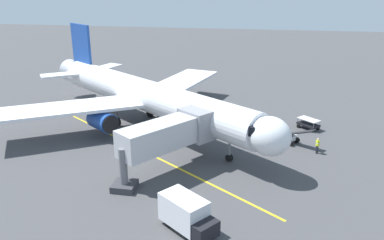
% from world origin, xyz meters
% --- Properties ---
extents(ground_plane, '(220.00, 220.00, 0.00)m').
position_xyz_m(ground_plane, '(0.00, 0.00, 0.00)').
color(ground_plane, '#424244').
extents(apron_lead_in_line, '(32.50, 23.71, 0.01)m').
position_xyz_m(apron_lead_in_line, '(-0.04, 5.31, 0.01)').
color(apron_lead_in_line, yellow).
rests_on(apron_lead_in_line, ground).
extents(airplane, '(34.87, 31.32, 11.50)m').
position_xyz_m(airplane, '(0.19, -0.85, 4.00)').
color(airplane, white).
rests_on(airplane, ground).
extents(jet_bridge, '(8.46, 10.35, 5.40)m').
position_xyz_m(jet_bridge, '(-5.78, 10.12, 3.76)').
color(jet_bridge, '#B7B7BC').
rests_on(jet_bridge, ground).
extents(ground_crew_marshaller, '(0.39, 0.47, 1.71)m').
position_xyz_m(ground_crew_marshaller, '(-19.94, 3.67, 0.89)').
color(ground_crew_marshaller, '#23232D').
rests_on(ground_crew_marshaller, ground).
extents(belt_loader_near_nose, '(4.43, 3.62, 2.32)m').
position_xyz_m(belt_loader_near_nose, '(-16.97, 1.15, 0.71)').
color(belt_loader_near_nose, white).
rests_on(belt_loader_near_nose, ground).
extents(box_truck_portside, '(4.84, 4.34, 2.62)m').
position_xyz_m(box_truck_portside, '(-9.10, 19.62, 1.39)').
color(box_truck_portside, black).
rests_on(box_truck_portside, ground).
extents(baggage_cart_starboard_side, '(2.86, 2.79, 1.27)m').
position_xyz_m(baggage_cart_starboard_side, '(-19.71, -3.75, 0.66)').
color(baggage_cart_starboard_side, black).
rests_on(baggage_cart_starboard_side, ground).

